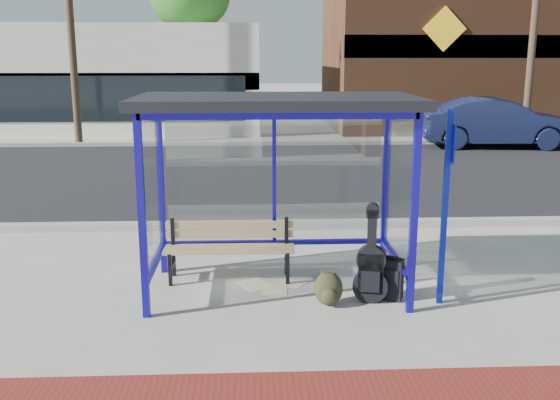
{
  "coord_description": "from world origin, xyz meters",
  "views": [
    {
      "loc": [
        -0.3,
        -7.38,
        2.88
      ],
      "look_at": [
        0.05,
        0.2,
        1.12
      ],
      "focal_mm": 40.0,
      "sensor_mm": 36.0,
      "label": 1
    }
  ],
  "objects_px": {
    "guitar_bag": "(371,269)",
    "suitcase": "(389,279)",
    "backpack": "(329,290)",
    "parked_car": "(497,123)",
    "bench": "(230,246)"
  },
  "relations": [
    {
      "from": "suitcase",
      "to": "backpack",
      "type": "distance_m",
      "value": 0.77
    },
    {
      "from": "parked_car",
      "to": "backpack",
      "type": "bearing_deg",
      "value": 157.09
    },
    {
      "from": "suitcase",
      "to": "parked_car",
      "type": "xyz_separation_m",
      "value": [
        6.21,
        12.6,
        0.54
      ]
    },
    {
      "from": "guitar_bag",
      "to": "suitcase",
      "type": "distance_m",
      "value": 0.31
    },
    {
      "from": "suitcase",
      "to": "parked_car",
      "type": "relative_size",
      "value": 0.11
    },
    {
      "from": "suitcase",
      "to": "parked_car",
      "type": "bearing_deg",
      "value": 87.75
    },
    {
      "from": "bench",
      "to": "guitar_bag",
      "type": "relative_size",
      "value": 1.48
    },
    {
      "from": "bench",
      "to": "backpack",
      "type": "xyz_separation_m",
      "value": [
        1.19,
        -0.96,
        -0.26
      ]
    },
    {
      "from": "backpack",
      "to": "bench",
      "type": "bearing_deg",
      "value": 142.09
    },
    {
      "from": "backpack",
      "to": "parked_car",
      "type": "xyz_separation_m",
      "value": [
        6.97,
        12.76,
        0.6
      ]
    },
    {
      "from": "backpack",
      "to": "suitcase",
      "type": "bearing_deg",
      "value": 12.81
    },
    {
      "from": "guitar_bag",
      "to": "backpack",
      "type": "relative_size",
      "value": 2.83
    },
    {
      "from": "guitar_bag",
      "to": "backpack",
      "type": "xyz_separation_m",
      "value": [
        -0.51,
        -0.07,
        -0.23
      ]
    },
    {
      "from": "bench",
      "to": "parked_car",
      "type": "height_order",
      "value": "parked_car"
    },
    {
      "from": "guitar_bag",
      "to": "suitcase",
      "type": "height_order",
      "value": "guitar_bag"
    }
  ]
}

